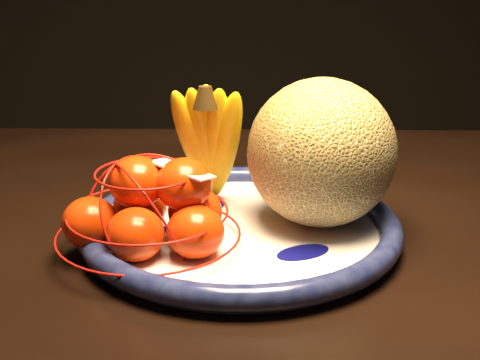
{
  "coord_description": "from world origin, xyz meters",
  "views": [
    {
      "loc": [
        -0.24,
        -0.72,
        1.12
      ],
      "look_at": [
        -0.19,
        0.0,
        0.86
      ],
      "focal_mm": 50.0,
      "sensor_mm": 36.0,
      "label": 1
    }
  ],
  "objects": [
    {
      "name": "price_tag",
      "position": [
        -0.25,
        -0.05,
        0.89
      ],
      "size": [
        0.07,
        0.07,
        0.01
      ],
      "primitive_type": "cube",
      "rotation": [
        -0.14,
        0.1,
        -0.68
      ],
      "color": "white",
      "rests_on": "mandarin_bag"
    },
    {
      "name": "mandarin_bag",
      "position": [
        -0.29,
        -0.05,
        0.85
      ],
      "size": [
        0.27,
        0.27,
        0.13
      ],
      "rotation": [
        0.0,
        0.0,
        -0.42
      ],
      "color": "red",
      "rests_on": "fruit_bowl"
    },
    {
      "name": "cantaloupe",
      "position": [
        -0.09,
        0.0,
        0.89
      ],
      "size": [
        0.17,
        0.17,
        0.17
      ],
      "primitive_type": "sphere",
      "color": "olive",
      "rests_on": "fruit_bowl"
    },
    {
      "name": "fruit_bowl",
      "position": [
        -0.19,
        -0.01,
        0.81
      ],
      "size": [
        0.37,
        0.37,
        0.03
      ],
      "rotation": [
        0.0,
        0.0,
        -0.23
      ],
      "color": "white",
      "rests_on": "dining_table"
    },
    {
      "name": "dining_table",
      "position": [
        -0.05,
        -0.0,
        0.71
      ],
      "size": [
        1.66,
        1.09,
        0.79
      ],
      "rotation": [
        0.0,
        0.0,
        -0.09
      ],
      "color": "black",
      "rests_on": "ground"
    },
    {
      "name": "banana_bunch",
      "position": [
        -0.22,
        0.06,
        0.89
      ],
      "size": [
        0.11,
        0.11,
        0.17
      ],
      "rotation": [
        0.0,
        0.0,
        -0.17
      ],
      "color": "yellow",
      "rests_on": "fruit_bowl"
    }
  ]
}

